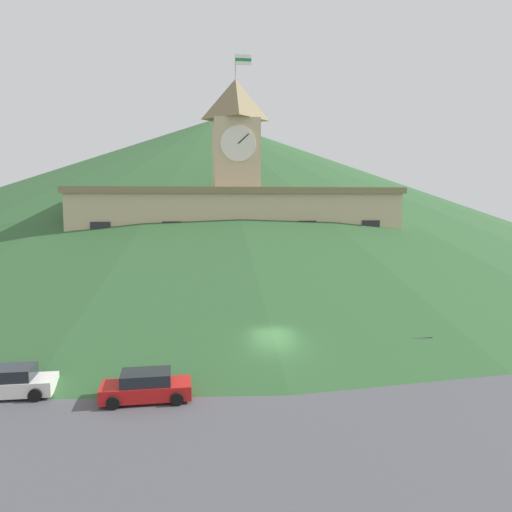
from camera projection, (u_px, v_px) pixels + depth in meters
ground_plane at (274, 367)px, 29.59m from camera, size 160.00×160.00×0.00m
civic_building at (236, 235)px, 51.11m from camera, size 32.47×9.15×24.31m
banner_fence at (244, 298)px, 44.86m from camera, size 30.22×0.12×2.37m
hillside_backdrop at (214, 188)px, 90.63m from camera, size 135.38×135.38×24.34m
street_lamp_right at (119, 276)px, 44.43m from camera, size 1.26×0.36×4.32m
street_lamp_center at (233, 268)px, 45.78m from camera, size 1.26×0.36×5.12m
street_lamp_far_right at (353, 272)px, 47.44m from camera, size 1.26×0.36×4.25m
car_gray_pickup at (425, 316)px, 39.21m from camera, size 5.43×2.67×1.75m
car_green_wagon at (117, 318)px, 38.94m from camera, size 4.76×2.51×1.55m
car_black_suv at (264, 324)px, 36.55m from camera, size 5.03×2.64×1.80m
car_white_taxi at (8, 383)px, 25.20m from camera, size 4.50×2.13×1.50m
car_red_sedan at (146, 387)px, 24.71m from camera, size 4.43×2.19×1.45m
car_yellow_coupe at (409, 346)px, 31.86m from camera, size 4.25×2.22×1.35m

